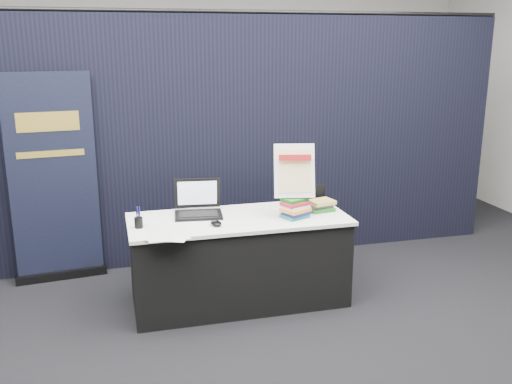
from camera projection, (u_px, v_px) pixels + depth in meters
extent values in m
plane|color=black|center=(256.00, 331.00, 4.37)|extent=(8.00, 8.00, 0.00)
cube|color=#B4B1AA|center=(180.00, 72.00, 7.66)|extent=(8.00, 0.02, 3.50)
cube|color=black|center=(214.00, 142.00, 5.56)|extent=(6.00, 0.08, 2.40)
cube|color=black|center=(239.00, 262.00, 4.79)|extent=(1.76, 0.71, 0.72)
cube|color=silver|center=(239.00, 219.00, 4.69)|extent=(1.80, 0.75, 0.03)
cube|color=black|center=(199.00, 215.00, 4.72)|extent=(0.42, 0.32, 0.02)
cube|color=black|center=(195.00, 194.00, 4.81)|extent=(0.39, 0.11, 0.27)
cube|color=silver|center=(196.00, 194.00, 4.80)|extent=(0.33, 0.09, 0.21)
ellipsoid|color=black|center=(216.00, 223.00, 4.48)|extent=(0.11, 0.14, 0.04)
cube|color=silver|center=(168.00, 236.00, 4.23)|extent=(0.32, 0.23, 0.00)
cube|color=silver|center=(168.00, 237.00, 4.22)|extent=(0.36, 0.32, 0.00)
cube|color=silver|center=(168.00, 233.00, 4.31)|extent=(0.34, 0.25, 0.00)
cylinder|color=black|center=(139.00, 223.00, 4.42)|extent=(0.08, 0.08, 0.08)
cube|color=#1D6F6E|center=(295.00, 216.00, 4.68)|extent=(0.25, 0.22, 0.03)
cube|color=navy|center=(295.00, 213.00, 4.68)|extent=(0.25, 0.22, 0.03)
cube|color=orange|center=(295.00, 209.00, 4.67)|extent=(0.25, 0.22, 0.03)
cube|color=#FFFDD0|center=(295.00, 206.00, 4.66)|extent=(0.25, 0.22, 0.03)
cube|color=#AF1C32|center=(295.00, 203.00, 4.66)|extent=(0.25, 0.22, 0.03)
cube|color=#1C691C|center=(295.00, 200.00, 4.65)|extent=(0.25, 0.22, 0.03)
cube|color=#1C691C|center=(320.00, 209.00, 4.88)|extent=(0.24, 0.20, 0.03)
cube|color=#48484D|center=(320.00, 205.00, 4.87)|extent=(0.24, 0.20, 0.03)
cube|color=tan|center=(321.00, 202.00, 4.86)|extent=(0.24, 0.20, 0.03)
cube|color=black|center=(296.00, 196.00, 4.63)|extent=(0.22, 0.06, 0.01)
cylinder|color=black|center=(283.00, 180.00, 4.65)|extent=(0.03, 0.11, 0.32)
cylinder|color=black|center=(303.00, 178.00, 4.70)|extent=(0.03, 0.11, 0.32)
cube|color=white|center=(294.00, 171.00, 4.62)|extent=(0.35, 0.19, 0.43)
cube|color=beige|center=(295.00, 171.00, 4.61)|extent=(0.28, 0.15, 0.34)
cube|color=maroon|center=(295.00, 158.00, 4.58)|extent=(0.26, 0.07, 0.05)
cube|color=black|center=(62.00, 275.00, 5.34)|extent=(0.81, 0.19, 0.08)
cube|color=black|center=(53.00, 179.00, 5.12)|extent=(0.76, 0.11, 1.90)
cube|color=gold|center=(48.00, 122.00, 4.97)|extent=(0.52, 0.06, 0.17)
cube|color=gold|center=(51.00, 154.00, 5.04)|extent=(0.57, 0.07, 0.06)
cylinder|color=black|center=(298.00, 266.00, 5.09)|extent=(0.02, 0.02, 0.41)
cylinder|color=black|center=(337.00, 262.00, 5.18)|extent=(0.02, 0.02, 0.41)
cylinder|color=black|center=(286.00, 252.00, 5.44)|extent=(0.02, 0.02, 0.41)
cylinder|color=black|center=(322.00, 248.00, 5.53)|extent=(0.02, 0.02, 0.41)
cube|color=black|center=(311.00, 234.00, 5.25)|extent=(0.45, 0.45, 0.04)
cube|color=black|center=(306.00, 193.00, 5.33)|extent=(0.37, 0.09, 0.15)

